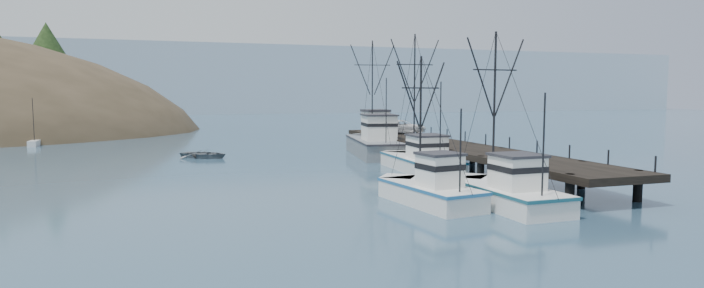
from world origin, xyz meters
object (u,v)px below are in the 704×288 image
object	(u,v)px
pickup_truck	(402,127)
trawler_far	(419,161)
trawler_near	(502,192)
work_vessel	(375,144)
pier_shed	(375,120)
motorboat	(204,158)
pier	(449,147)
trawler_mid	(427,190)

from	to	relation	value
pickup_truck	trawler_far	bearing A→B (deg)	161.82
trawler_near	work_vessel	world-z (taller)	work_vessel
trawler_near	work_vessel	xyz separation A→B (m)	(2.28, 28.05, 0.41)
pier_shed	motorboat	world-z (taller)	pier_shed
pier	pickup_truck	world-z (taller)	pickup_truck
trawler_far	trawler_mid	bearing A→B (deg)	-113.16
pier	pier_shed	size ratio (longest dim) A/B	13.75
pier	trawler_far	bearing A→B (deg)	-149.00
trawler_near	pickup_truck	distance (m)	32.79
trawler_far	pickup_truck	size ratio (longest dim) A/B	2.13
pier	work_vessel	size ratio (longest dim) A/B	2.81
motorboat	trawler_near	bearing A→B (deg)	-116.55
trawler_mid	pier_shed	xyz separation A→B (m)	(9.53, 34.40, 2.60)
trawler_mid	trawler_far	bearing A→B (deg)	66.84
trawler_mid	trawler_far	xyz separation A→B (m)	(5.89, 13.76, 0.00)
work_vessel	motorboat	world-z (taller)	work_vessel
pier	pickup_truck	distance (m)	13.77
trawler_far	work_vessel	xyz separation A→B (m)	(0.51, 12.45, 0.41)
trawler_near	work_vessel	bearing A→B (deg)	85.34
pier_shed	pier	bearing A→B (deg)	-87.64
trawler_mid	trawler_far	size ratio (longest dim) A/B	0.76
pickup_truck	motorboat	bearing A→B (deg)	92.01
trawler_near	pickup_truck	bearing A→B (deg)	77.18
trawler_near	trawler_far	size ratio (longest dim) A/B	0.88
trawler_near	trawler_far	distance (m)	15.70
work_vessel	motorboat	distance (m)	18.45
pier	work_vessel	bearing A→B (deg)	111.60
pier_shed	motorboat	distance (m)	22.11
trawler_mid	pickup_truck	distance (m)	32.21
pier_shed	trawler_mid	bearing A→B (deg)	-105.49
trawler_far	motorboat	size ratio (longest dim) A/B	2.39
pier	pier_shed	xyz separation A→B (m)	(-0.74, 18.00, 1.73)
trawler_far	work_vessel	world-z (taller)	work_vessel
trawler_near	work_vessel	distance (m)	28.15
pier	trawler_near	world-z (taller)	trawler_near
trawler_far	pier_shed	bearing A→B (deg)	79.97
trawler_mid	pier_shed	size ratio (longest dim) A/B	2.96
motorboat	pier	bearing A→B (deg)	-84.03
trawler_near	trawler_far	xyz separation A→B (m)	(1.78, 15.60, 0.00)
work_vessel	pickup_truck	bearing A→B (deg)	37.84
pier	pickup_truck	size ratio (longest dim) A/B	7.52
pier	trawler_far	xyz separation A→B (m)	(-4.39, -2.64, -0.87)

